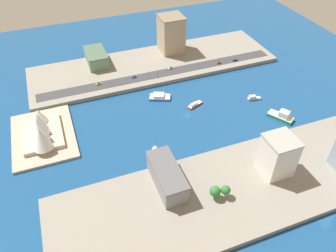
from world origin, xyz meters
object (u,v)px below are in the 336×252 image
object	(u,v)px
traffic_light_waterfront	(158,75)
hatchback_blue	(134,77)
warehouse_low_gray	(167,176)
ferry_green_doubledeck	(281,116)
hotel_broad_white	(278,155)
sailboat_small_white	(154,151)
apartment_midrise_tan	(171,34)
catamaran_blue	(160,97)
taxi_yellow_cab	(99,84)
suv_black	(235,60)
terminal_long_green	(96,57)
tugboat_red	(195,105)
van_white	(171,68)
opera_landmark	(40,129)
pickup_red	(219,63)
yacht_sleek_gray	(254,98)

from	to	relation	value
traffic_light_waterfront	hatchback_blue	bearing A→B (deg)	64.58
warehouse_low_gray	hatchback_blue	world-z (taller)	warehouse_low_gray
ferry_green_doubledeck	hotel_broad_white	distance (m)	63.76
warehouse_low_gray	sailboat_small_white	bearing A→B (deg)	-4.13
apartment_midrise_tan	catamaran_blue	bearing A→B (deg)	151.81
traffic_light_waterfront	apartment_midrise_tan	bearing A→B (deg)	-33.63
catamaran_blue	taxi_yellow_cab	bearing A→B (deg)	53.31
suv_black	hotel_broad_white	bearing A→B (deg)	160.37
terminal_long_green	hotel_broad_white	world-z (taller)	hotel_broad_white
tugboat_red	van_white	bearing A→B (deg)	-0.40
taxi_yellow_cab	hatchback_blue	bearing A→B (deg)	-89.85
sailboat_small_white	apartment_midrise_tan	world-z (taller)	apartment_midrise_tan
ferry_green_doubledeck	van_white	distance (m)	113.48
sailboat_small_white	van_white	world-z (taller)	sailboat_small_white
hatchback_blue	taxi_yellow_cab	xyz separation A→B (m)	(-0.09, 33.06, 0.00)
hatchback_blue	ferry_green_doubledeck	bearing A→B (deg)	-135.13
warehouse_low_gray	apartment_midrise_tan	xyz separation A→B (m)	(165.79, -67.12, 11.33)
tugboat_red	catamaran_blue	world-z (taller)	catamaran_blue
terminal_long_green	opera_landmark	xyz separation A→B (m)	(-91.56, 59.33, 0.76)
apartment_midrise_tan	ferry_green_doubledeck	bearing A→B (deg)	-161.87
ferry_green_doubledeck	hotel_broad_white	world-z (taller)	hotel_broad_white
ferry_green_doubledeck	suv_black	xyz separation A→B (m)	(89.32, -8.32, 1.72)
sailboat_small_white	warehouse_low_gray	distance (m)	35.23
warehouse_low_gray	suv_black	size ratio (longest dim) A/B	8.91
van_white	taxi_yellow_cab	world-z (taller)	van_white
warehouse_low_gray	traffic_light_waterfront	bearing A→B (deg)	-16.79
opera_landmark	van_white	bearing A→B (deg)	-65.84
ferry_green_doubledeck	opera_landmark	bearing A→B (deg)	76.83
warehouse_low_gray	pickup_red	size ratio (longest dim) A/B	7.94
yacht_sleek_gray	hotel_broad_white	size ratio (longest dim) A/B	0.46
sailboat_small_white	hotel_broad_white	size ratio (longest dim) A/B	0.36
yacht_sleek_gray	sailboat_small_white	xyz separation A→B (m)	(-29.51, 101.78, -0.71)
catamaran_blue	hotel_broad_white	size ratio (longest dim) A/B	0.73
traffic_light_waterfront	pickup_red	bearing A→B (deg)	-86.16
terminal_long_green	pickup_red	xyz separation A→B (m)	(-43.66, -112.46, -5.41)
yacht_sleek_gray	tugboat_red	xyz separation A→B (m)	(9.64, 51.53, -0.36)
van_white	ferry_green_doubledeck	bearing A→B (deg)	-149.51
apartment_midrise_tan	hatchback_blue	size ratio (longest dim) A/B	7.33
warehouse_low_gray	suv_black	xyz separation A→B (m)	(122.16, -118.97, -6.21)
warehouse_low_gray	hotel_broad_white	distance (m)	72.06
catamaran_blue	sailboat_small_white	bearing A→B (deg)	156.50
ferry_green_doubledeck	hatchback_blue	bearing A→B (deg)	44.87
catamaran_blue	opera_landmark	distance (m)	101.22
tugboat_red	ferry_green_doubledeck	bearing A→B (deg)	-124.64
suv_black	pickup_red	bearing A→B (deg)	86.92
sailboat_small_white	opera_landmark	world-z (taller)	opera_landmark
hatchback_blue	opera_landmark	xyz separation A→B (m)	(-53.11, 86.08, 6.23)
terminal_long_green	traffic_light_waterfront	size ratio (longest dim) A/B	5.12
yacht_sleek_gray	ferry_green_doubledeck	size ratio (longest dim) A/B	0.59
yacht_sleek_gray	pickup_red	bearing A→B (deg)	2.76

